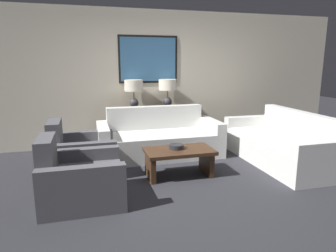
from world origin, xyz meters
The scene contains 11 objects.
ground_plane centered at (0.00, 0.00, 0.00)m, with size 20.00×20.00×0.00m, color #28282D.
back_wall centered at (0.00, 2.53, 1.33)m, with size 8.33×0.12×2.65m.
console_table centered at (0.00, 2.26, 0.38)m, with size 1.25×0.37×0.76m.
table_lamp_left centered at (-0.34, 2.26, 1.15)m, with size 0.35×0.35×0.55m.
table_lamp_right centered at (0.34, 2.26, 1.15)m, with size 0.35×0.35×0.55m.
couch_by_back_wall centered at (0.00, 1.60, 0.28)m, with size 2.14×0.94×0.85m.
couch_by_side centered at (1.87, 0.70, 0.28)m, with size 0.94×2.14×0.85m.
coffee_table centered at (0.04, 0.53, 0.29)m, with size 0.99×0.56×0.41m.
decorative_bowl centered at (0.01, 0.57, 0.44)m, with size 0.21×0.21×0.06m.
armchair_near_back_wall centered at (-1.35, 1.02, 0.27)m, with size 0.94×0.86×0.82m.
armchair_near_camera centered at (-1.35, 0.04, 0.27)m, with size 0.94×0.86×0.82m.
Camera 1 is at (-1.21, -3.46, 1.64)m, focal length 32.00 mm.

